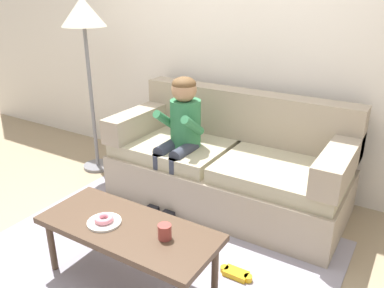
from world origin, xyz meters
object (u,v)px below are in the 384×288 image
(couch, at_px, (229,165))
(floor_lamp, at_px, (84,25))
(coffee_table, at_px, (128,232))
(person_child, at_px, (181,129))
(mug, at_px, (165,232))
(donut, at_px, (104,219))
(toy_controller, at_px, (236,274))

(couch, height_order, floor_lamp, floor_lamp)
(coffee_table, distance_m, person_child, 1.14)
(person_child, bearing_deg, mug, -61.47)
(person_child, relative_size, mug, 12.24)
(couch, distance_m, coffee_table, 1.26)
(donut, bearing_deg, person_child, 98.07)
(coffee_table, relative_size, mug, 12.72)
(mug, bearing_deg, coffee_table, -176.54)
(mug, height_order, floor_lamp, floor_lamp)
(floor_lamp, bearing_deg, person_child, -5.18)
(couch, relative_size, person_child, 1.81)
(floor_lamp, bearing_deg, couch, 4.05)
(coffee_table, height_order, donut, donut)
(couch, xyz_separation_m, floor_lamp, (-1.48, -0.10, 1.11))
(toy_controller, bearing_deg, donut, -161.34)
(couch, distance_m, floor_lamp, 1.85)
(toy_controller, relative_size, floor_lamp, 0.13)
(person_child, height_order, toy_controller, person_child)
(coffee_table, height_order, mug, mug)
(donut, distance_m, mug, 0.41)
(couch, distance_m, person_child, 0.53)
(person_child, xyz_separation_m, toy_controller, (0.86, -0.67, -0.65))
(toy_controller, distance_m, floor_lamp, 2.56)
(couch, relative_size, toy_controller, 8.84)
(coffee_table, height_order, person_child, person_child)
(coffee_table, xyz_separation_m, toy_controller, (0.56, 0.39, -0.35))
(coffee_table, distance_m, donut, 0.17)
(donut, bearing_deg, floor_lamp, 136.50)
(coffee_table, xyz_separation_m, donut, (-0.14, -0.05, 0.08))
(couch, relative_size, coffee_table, 1.74)
(person_child, relative_size, floor_lamp, 0.65)
(person_child, bearing_deg, coffee_table, -74.16)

